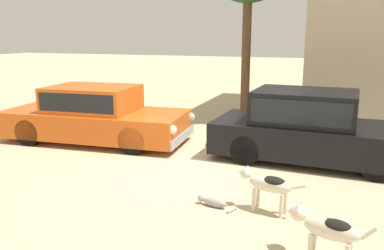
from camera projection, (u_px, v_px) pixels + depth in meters
ground_plane at (186, 172)px, 7.79m from camera, size 80.00×80.00×0.00m
parked_sedan_nearest at (95, 114)px, 9.88m from camera, size 4.79×2.16×1.39m
parked_sedan_second at (310, 126)px, 8.36m from camera, size 4.35×2.03×1.49m
stray_dog_spotted at (268, 184)px, 5.93m from camera, size 1.07×0.38×0.67m
stray_dog_tan at (325, 227)px, 4.66m from camera, size 1.05×0.38×0.66m
stray_cat at (213, 202)px, 6.20m from camera, size 0.65×0.29×0.16m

